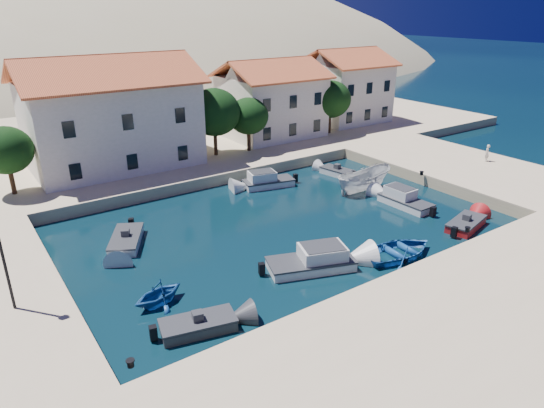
% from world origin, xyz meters
% --- Properties ---
extents(ground, '(400.00, 400.00, 0.00)m').
position_xyz_m(ground, '(0.00, 0.00, 0.00)').
color(ground, black).
rests_on(ground, ground).
extents(quay_south, '(52.00, 12.00, 1.00)m').
position_xyz_m(quay_south, '(0.00, -6.00, 0.50)').
color(quay_south, '#CBB08A').
rests_on(quay_south, ground).
extents(quay_east, '(11.00, 20.00, 1.00)m').
position_xyz_m(quay_east, '(20.50, 10.00, 0.50)').
color(quay_east, '#CBB08A').
rests_on(quay_east, ground).
extents(quay_north, '(80.00, 36.00, 1.00)m').
position_xyz_m(quay_north, '(2.00, 38.00, 0.50)').
color(quay_north, '#CBB08A').
rests_on(quay_north, ground).
extents(hills, '(254.00, 176.00, 99.00)m').
position_xyz_m(hills, '(20.64, 123.62, -23.40)').
color(hills, tan).
rests_on(hills, ground).
extents(building_left, '(14.70, 9.45, 9.70)m').
position_xyz_m(building_left, '(-6.00, 28.00, 5.94)').
color(building_left, beige).
rests_on(building_left, quay_north).
extents(building_mid, '(10.50, 8.40, 8.30)m').
position_xyz_m(building_mid, '(12.00, 29.00, 5.22)').
color(building_mid, beige).
rests_on(building_mid, quay_north).
extents(building_right, '(9.45, 8.40, 8.80)m').
position_xyz_m(building_right, '(24.00, 30.00, 5.47)').
color(building_right, beige).
rests_on(building_right, quay_north).
extents(trees, '(37.30, 5.30, 6.45)m').
position_xyz_m(trees, '(4.51, 25.46, 4.84)').
color(trees, '#382314').
rests_on(trees, quay_north).
extents(bollards, '(29.36, 9.56, 0.30)m').
position_xyz_m(bollards, '(2.80, 3.87, 1.15)').
color(bollards, black).
rests_on(bollards, ground).
extents(motorboat_grey_sw, '(3.89, 2.38, 1.25)m').
position_xyz_m(motorboat_grey_sw, '(-10.42, 2.61, 0.30)').
color(motorboat_grey_sw, '#313236').
rests_on(motorboat_grey_sw, ground).
extents(cabin_cruiser_south, '(5.58, 3.78, 1.60)m').
position_xyz_m(cabin_cruiser_south, '(-2.21, 4.18, 0.48)').
color(cabin_cruiser_south, silver).
rests_on(cabin_cruiser_south, ground).
extents(rowboat_south, '(5.26, 3.96, 1.03)m').
position_xyz_m(rowboat_south, '(3.32, 2.28, 0.00)').
color(rowboat_south, '#1B4F95').
rests_on(rowboat_south, ground).
extents(motorboat_red_se, '(3.94, 2.47, 1.25)m').
position_xyz_m(motorboat_red_se, '(10.40, 2.46, 0.30)').
color(motorboat_red_se, maroon).
rests_on(motorboat_red_se, ground).
extents(cabin_cruiser_east, '(1.87, 4.41, 1.60)m').
position_xyz_m(cabin_cruiser_east, '(9.99, 7.59, 0.48)').
color(cabin_cruiser_east, silver).
rests_on(cabin_cruiser_east, ground).
extents(boat_east, '(5.61, 2.24, 2.14)m').
position_xyz_m(boat_east, '(9.72, 11.93, 0.00)').
color(boat_east, silver).
rests_on(boat_east, ground).
extents(motorboat_white_ne, '(2.01, 3.35, 1.25)m').
position_xyz_m(motorboat_white_ne, '(10.70, 16.36, 0.30)').
color(motorboat_white_ne, silver).
rests_on(motorboat_white_ne, ground).
extents(rowboat_west, '(3.30, 3.01, 1.49)m').
position_xyz_m(rowboat_west, '(-11.09, 5.88, 0.00)').
color(rowboat_west, '#1B4F95').
rests_on(rowboat_west, ground).
extents(motorboat_white_west, '(3.47, 4.42, 1.25)m').
position_xyz_m(motorboat_white_west, '(-10.17, 13.59, 0.29)').
color(motorboat_white_west, silver).
rests_on(motorboat_white_west, ground).
extents(cabin_cruiser_north, '(4.65, 2.78, 1.60)m').
position_xyz_m(cabin_cruiser_north, '(3.75, 17.43, 0.48)').
color(cabin_cruiser_north, silver).
rests_on(cabin_cruiser_north, ground).
extents(pedestrian, '(0.66, 0.51, 1.59)m').
position_xyz_m(pedestrian, '(22.94, 9.26, 1.80)').
color(pedestrian, silver).
rests_on(pedestrian, quay_east).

